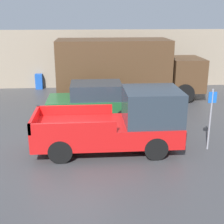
% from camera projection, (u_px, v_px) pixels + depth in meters
% --- Properties ---
extents(ground_plane, '(60.00, 60.00, 0.00)m').
position_uv_depth(ground_plane, '(70.00, 149.00, 11.57)').
color(ground_plane, '#3D3D3F').
extents(building_wall, '(28.00, 0.15, 3.77)m').
position_uv_depth(building_wall, '(77.00, 59.00, 20.54)').
color(building_wall, gray).
rests_on(building_wall, ground).
extents(pickup_truck, '(5.21, 2.12, 2.25)m').
position_uv_depth(pickup_truck, '(122.00, 122.00, 11.24)').
color(pickup_truck, red).
rests_on(pickup_truck, ground).
extents(car, '(4.27, 2.01, 1.72)m').
position_uv_depth(car, '(94.00, 101.00, 14.67)').
color(car, '#1E592D').
rests_on(car, ground).
extents(delivery_truck, '(8.23, 2.60, 3.41)m').
position_uv_depth(delivery_truck, '(124.00, 67.00, 17.71)').
color(delivery_truck, '#4C331E').
rests_on(delivery_truck, ground).
extents(parking_sign, '(0.30, 0.07, 2.28)m').
position_uv_depth(parking_sign, '(210.00, 116.00, 11.16)').
color(parking_sign, gray).
rests_on(parking_sign, ground).
extents(newspaper_box, '(0.45, 0.40, 0.99)m').
position_uv_depth(newspaper_box, '(39.00, 81.00, 20.48)').
color(newspaper_box, '#194CB2').
rests_on(newspaper_box, ground).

